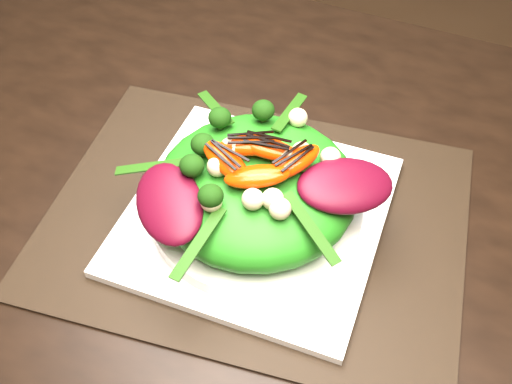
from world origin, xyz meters
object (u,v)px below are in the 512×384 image
at_px(dining_table, 290,259).
at_px(placemat, 256,218).
at_px(lettuce_mound, 256,187).
at_px(salad_bowl, 256,206).
at_px(plate_base, 256,214).
at_px(orange_segment, 256,148).

xyz_separation_m(dining_table, placemat, (-0.05, 0.02, 0.02)).
height_order(dining_table, lettuce_mound, dining_table).
height_order(dining_table, placemat, dining_table).
xyz_separation_m(salad_bowl, lettuce_mound, (0.00, 0.00, 0.03)).
distance_m(plate_base, orange_segment, 0.09).
relative_size(lettuce_mound, orange_segment, 3.28).
height_order(plate_base, orange_segment, orange_segment).
distance_m(placemat, lettuce_mound, 0.05).
bearing_deg(orange_segment, placemat, -65.98).
bearing_deg(dining_table, placemat, 157.40).
relative_size(placemat, plate_base, 1.68).
bearing_deg(salad_bowl, orange_segment, 114.02).
height_order(plate_base, salad_bowl, salad_bowl).
bearing_deg(plate_base, dining_table, -22.60).
distance_m(dining_table, orange_segment, 0.13).
height_order(placemat, lettuce_mound, lettuce_mound).
relative_size(salad_bowl, lettuce_mound, 1.08).
relative_size(dining_table, plate_base, 6.10).
bearing_deg(placemat, salad_bowl, 0.00).
distance_m(salad_bowl, lettuce_mound, 0.03).
relative_size(plate_base, salad_bowl, 1.18).
height_order(dining_table, salad_bowl, dining_table).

